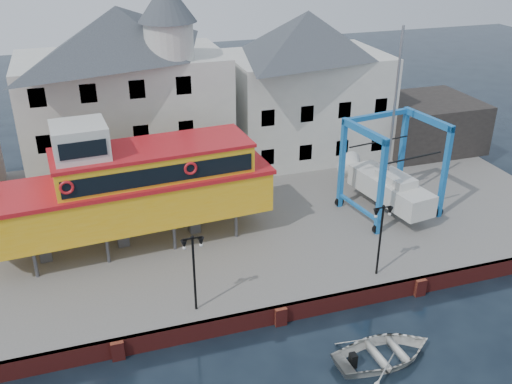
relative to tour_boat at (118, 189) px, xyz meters
name	(u,v)px	position (x,y,z in m)	size (l,w,h in m)	color
ground	(280,324)	(6.71, -8.45, -4.65)	(140.00, 140.00, 0.00)	black
hardstanding	(223,216)	(6.71, 2.55, -4.15)	(44.00, 22.00, 1.00)	slate
quay_wall	(279,314)	(6.71, -8.35, -4.15)	(44.00, 0.47, 1.00)	maroon
building_white_main	(126,93)	(1.84, 9.94, 2.69)	(14.00, 8.30, 14.00)	beige
building_white_right	(306,85)	(15.71, 10.54, 1.95)	(12.00, 8.00, 11.20)	beige
shed_dark	(425,123)	(25.71, 8.55, -1.65)	(8.00, 7.00, 4.00)	black
lamp_post_left	(193,254)	(2.71, -7.25, -0.47)	(1.12, 0.32, 4.20)	black
lamp_post_right	(382,222)	(12.71, -7.25, -0.47)	(1.12, 0.32, 4.20)	black
tour_boat	(118,189)	(0.00, 0.00, 0.00)	(18.01, 5.41, 7.74)	#59595E
travel_lift	(384,179)	(16.88, -0.28, -1.66)	(6.12, 8.06, 11.86)	#1D6AA9
motorboat_b	(383,360)	(10.38, -12.36, -4.65)	(3.46, 4.85, 1.00)	silver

